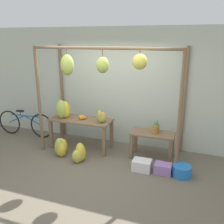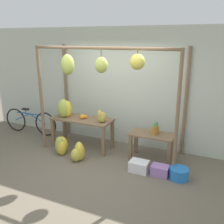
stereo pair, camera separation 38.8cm
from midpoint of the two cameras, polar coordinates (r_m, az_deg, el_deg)
ground_plane at (r=5.10m, az=-2.91°, el=-13.37°), size 20.00×20.00×0.00m
shop_wall_back at (r=6.02m, az=3.97°, el=5.61°), size 8.00×0.08×2.80m
stall_awning at (r=5.17m, az=-0.10°, el=7.89°), size 3.15×1.15×2.39m
display_table_main at (r=5.92m, az=-4.98°, el=-2.60°), size 1.45×0.58×0.73m
display_table_side at (r=5.45m, az=11.12°, el=-6.20°), size 0.93×0.48×0.59m
banana_pile_on_table at (r=5.99m, az=-8.98°, el=0.74°), size 0.37×0.35×0.43m
orange_pile at (r=5.86m, az=-4.67°, el=-1.10°), size 0.19×0.17×0.10m
pineapple_cluster at (r=5.36m, az=11.83°, el=-3.87°), size 0.15×0.22×0.29m
banana_pile_ground_left at (r=5.78m, az=-9.65°, el=-7.63°), size 0.37×0.40×0.43m
banana_pile_ground_right at (r=5.44m, az=-5.60°, el=-9.16°), size 0.31×0.40×0.41m
fruit_crate_white at (r=5.09m, az=8.44°, el=-12.20°), size 0.37×0.27×0.22m
blue_bucket at (r=5.01m, az=17.26°, el=-13.32°), size 0.35×0.35×0.22m
parked_bicycle at (r=7.14m, az=-16.71°, el=-2.07°), size 1.66×0.11×0.70m
papaya_pile at (r=5.55m, az=-0.45°, el=-1.14°), size 0.25×0.21×0.28m
fruit_crate_purple at (r=5.04m, az=13.14°, el=-12.90°), size 0.33×0.24×0.19m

